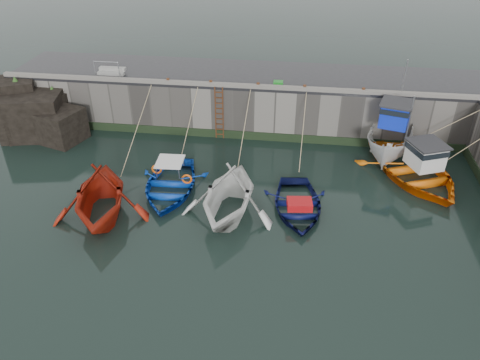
# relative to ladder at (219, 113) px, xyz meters

# --- Properties ---
(ground) EXTENTS (120.00, 120.00, 0.00)m
(ground) POSITION_rel_ladder_xyz_m (2.00, -9.91, -1.59)
(ground) COLOR black
(ground) RESTS_ON ground
(quay_back) EXTENTS (30.00, 5.00, 3.00)m
(quay_back) POSITION_rel_ladder_xyz_m (2.00, 2.59, -0.09)
(quay_back) COLOR slate
(quay_back) RESTS_ON ground
(road_back) EXTENTS (30.00, 5.00, 0.16)m
(road_back) POSITION_rel_ladder_xyz_m (2.00, 2.59, 1.49)
(road_back) COLOR black
(road_back) RESTS_ON quay_back
(kerb_back) EXTENTS (30.00, 0.30, 0.20)m
(kerb_back) POSITION_rel_ladder_xyz_m (2.00, 0.24, 1.67)
(kerb_back) COLOR slate
(kerb_back) RESTS_ON road_back
(algae_back) EXTENTS (30.00, 0.08, 0.50)m
(algae_back) POSITION_rel_ladder_xyz_m (2.00, 0.05, -1.34)
(algae_back) COLOR black
(algae_back) RESTS_ON ground
(rock_outcrop) EXTENTS (5.85, 4.24, 3.41)m
(rock_outcrop) POSITION_rel_ladder_xyz_m (-10.92, -0.80, -0.33)
(rock_outcrop) COLOR black
(rock_outcrop) RESTS_ON ground
(ladder) EXTENTS (0.51, 0.08, 3.20)m
(ladder) POSITION_rel_ladder_xyz_m (0.00, 0.00, 0.00)
(ladder) COLOR #3F1E0F
(ladder) RESTS_ON ground
(boat_near_white) EXTENTS (5.80, 6.31, 2.79)m
(boat_near_white) POSITION_rel_ladder_xyz_m (-4.01, -8.31, -1.59)
(boat_near_white) COLOR #9E1E0D
(boat_near_white) RESTS_ON ground
(boat_near_white_rope) EXTENTS (0.04, 6.44, 3.10)m
(boat_near_white_rope) POSITION_rel_ladder_xyz_m (-4.01, -2.86, -1.59)
(boat_near_white_rope) COLOR tan
(boat_near_white_rope) RESTS_ON ground
(boat_near_blue) EXTENTS (3.92, 5.30, 1.06)m
(boat_near_blue) POSITION_rel_ladder_xyz_m (-1.51, -5.87, -1.59)
(boat_near_blue) COLOR #0B3CB2
(boat_near_blue) RESTS_ON ground
(boat_near_blue_rope) EXTENTS (0.04, 4.33, 3.10)m
(boat_near_blue_rope) POSITION_rel_ladder_xyz_m (-1.51, -1.64, -1.59)
(boat_near_blue_rope) COLOR tan
(boat_near_blue_rope) RESTS_ON ground
(boat_near_blacktrim) EXTENTS (4.98, 5.62, 2.76)m
(boat_near_blacktrim) POSITION_rel_ladder_xyz_m (1.71, -7.44, -1.59)
(boat_near_blacktrim) COLOR white
(boat_near_blacktrim) RESTS_ON ground
(boat_near_blacktrim_rope) EXTENTS (0.04, 5.66, 3.10)m
(boat_near_blacktrim_rope) POSITION_rel_ladder_xyz_m (1.71, -2.43, -1.59)
(boat_near_blacktrim_rope) COLOR tan
(boat_near_blacktrim_rope) RESTS_ON ground
(boat_near_navy) EXTENTS (3.81, 4.97, 0.96)m
(boat_near_navy) POSITION_rel_ladder_xyz_m (4.80, -6.65, -1.59)
(boat_near_navy) COLOR #0B1045
(boat_near_navy) RESTS_ON ground
(boat_near_navy_rope) EXTENTS (0.04, 4.97, 3.10)m
(boat_near_navy_rope) POSITION_rel_ladder_xyz_m (4.80, -2.03, -1.59)
(boat_near_navy_rope) COLOR tan
(boat_near_navy_rope) RESTS_ON ground
(boat_far_white) EXTENTS (3.90, 6.54, 5.37)m
(boat_far_white) POSITION_rel_ladder_xyz_m (9.75, -0.61, -0.58)
(boat_far_white) COLOR silver
(boat_far_white) RESTS_ON ground
(boat_far_orange) EXTENTS (6.76, 7.75, 4.34)m
(boat_far_orange) POSITION_rel_ladder_xyz_m (10.69, -3.01, -1.16)
(boat_far_orange) COLOR orange
(boat_far_orange) RESTS_ON ground
(fish_crate) EXTENTS (0.54, 0.44, 0.27)m
(fish_crate) POSITION_rel_ladder_xyz_m (3.30, 0.76, 1.70)
(fish_crate) COLOR #177E1E
(fish_crate) RESTS_ON road_back
(railing) EXTENTS (1.60, 1.05, 1.00)m
(railing) POSITION_rel_ladder_xyz_m (-6.75, 1.33, 1.77)
(railing) COLOR #A5A8AD
(railing) RESTS_ON road_back
(bollard_a) EXTENTS (0.18, 0.18, 0.28)m
(bollard_a) POSITION_rel_ladder_xyz_m (-3.00, 0.34, 1.71)
(bollard_a) COLOR #3F1E0F
(bollard_a) RESTS_ON road_back
(bollard_b) EXTENTS (0.18, 0.18, 0.28)m
(bollard_b) POSITION_rel_ladder_xyz_m (-0.50, 0.34, 1.71)
(bollard_b) COLOR #3F1E0F
(bollard_b) RESTS_ON road_back
(bollard_c) EXTENTS (0.18, 0.18, 0.28)m
(bollard_c) POSITION_rel_ladder_xyz_m (2.20, 0.34, 1.71)
(bollard_c) COLOR #3F1E0F
(bollard_c) RESTS_ON road_back
(bollard_d) EXTENTS (0.18, 0.18, 0.28)m
(bollard_d) POSITION_rel_ladder_xyz_m (4.80, 0.34, 1.71)
(bollard_d) COLOR #3F1E0F
(bollard_d) RESTS_ON road_back
(bollard_e) EXTENTS (0.18, 0.18, 0.28)m
(bollard_e) POSITION_rel_ladder_xyz_m (8.00, 0.34, 1.71)
(bollard_e) COLOR #3F1E0F
(bollard_e) RESTS_ON road_back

